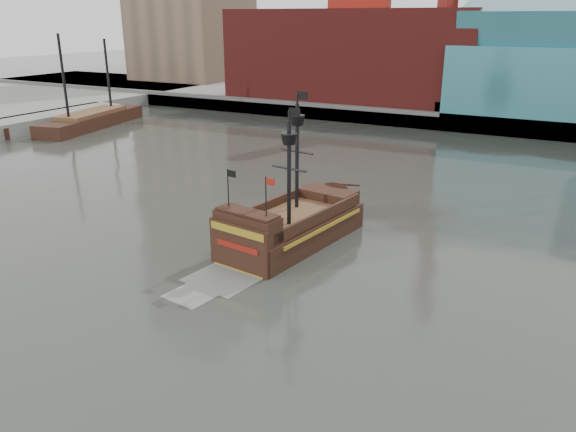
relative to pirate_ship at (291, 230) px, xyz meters
The scene contains 6 objects.
ground 14.08m from the pirate_ship, 73.83° to the right, with size 400.00×400.00×0.00m, color black.
promenade_far 78.61m from the pirate_ship, 87.15° to the left, with size 220.00×60.00×2.00m, color slate.
seawall 49.17m from the pirate_ship, 85.44° to the left, with size 220.00×1.00×2.60m, color #4C4C49.
pier 56.56m from the pirate_ship, 163.02° to the left, with size 6.00×40.00×2.00m, color slate.
pirate_ship is the anchor object (origin of this frame).
docked_vessel 55.03m from the pirate_ship, 150.82° to the left, with size 8.77×21.57×14.31m.
Camera 1 is at (13.86, -20.53, 15.78)m, focal length 35.00 mm.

